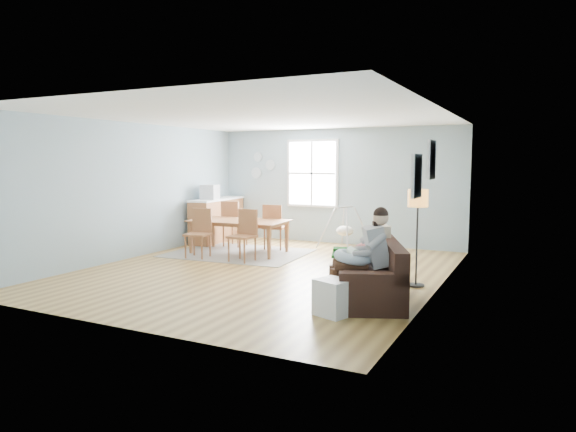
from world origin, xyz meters
The scene contains 22 objects.
room centered at (0.00, 0.00, 2.42)m, with size 8.40×9.40×3.90m.
window centered at (-0.60, 3.46, 1.65)m, with size 1.32×0.08×1.62m.
pictures centered at (2.97, -1.05, 1.85)m, with size 0.05×1.34×0.74m.
wall_plates centered at (-2.00, 3.47, 1.83)m, with size 0.67×0.02×0.66m.
sofa centered at (2.23, -0.90, 0.29)m, with size 1.56×2.18×0.81m.
green_throw centered at (1.91, -0.31, 0.52)m, with size 0.92×0.75×0.04m, color #155E22.
beige_pillow centered at (2.22, -0.33, 0.74)m, with size 0.14×0.49×0.49m, color #B9A78D.
father centered at (2.23, -1.21, 0.70)m, with size 0.99×0.75×1.32m.
nursing_pillow centered at (2.09, -1.27, 0.63)m, with size 0.53×0.53×0.14m, color silver.
infant centered at (2.07, -1.24, 0.70)m, with size 0.26×0.34×0.13m.
toddler centered at (2.09, -0.75, 0.69)m, with size 0.54×0.44×0.81m.
floor_lamp centered at (2.66, 0.05, 1.24)m, with size 0.30×0.30×1.50m.
storage_cube centered at (2.06, -1.94, 0.23)m, with size 0.51×0.48×0.46m.
rug centered at (-1.34, 1.29, 0.01)m, with size 2.78×2.11×0.01m, color gray.
dining_table centered at (-1.34, 1.29, 0.35)m, with size 2.00×1.12×0.70m, color #935D30.
chair_sw centered at (-1.80, 0.57, 0.57)m, with size 0.51×0.51×0.99m.
chair_se centered at (-0.79, 0.63, 0.58)m, with size 0.48×0.48×1.01m.
chair_nw centered at (-1.89, 1.93, 0.61)m, with size 0.48×0.48×1.05m.
chair_ne centered at (-0.87, 2.00, 0.58)m, with size 0.52×0.52×1.00m.
counter centered at (-2.70, 2.50, 0.53)m, with size 0.70×1.91×1.05m.
monitor centered at (-2.66, 2.15, 1.22)m, with size 0.41×0.39×0.34m.
baby_swing centered at (0.47, 2.85, 0.42)m, with size 1.16×1.17×0.93m.
Camera 1 is at (4.35, -7.83, 1.92)m, focal length 32.00 mm.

